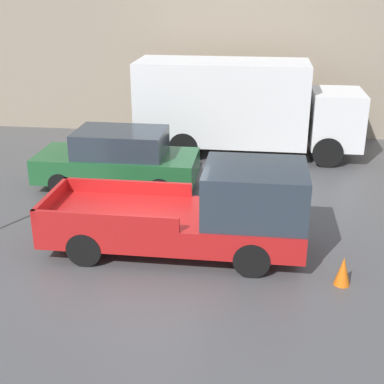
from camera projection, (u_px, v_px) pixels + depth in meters
The scene contains 7 objects.
ground_plane at pixel (150, 250), 12.19m from camera, with size 60.00×60.00×0.00m, color #4C4C4F.
building_wall at pixel (201, 66), 20.57m from camera, with size 28.00×0.15×5.29m.
pickup_truck at pixel (202, 212), 11.80m from camera, with size 5.75×2.09×2.08m.
car at pixel (118, 159), 15.63m from camera, with size 4.67×1.98×1.73m.
delivery_truck at pixel (240, 105), 18.32m from camera, with size 7.61×2.36×3.22m.
newspaper_box at pixel (235, 122), 20.88m from camera, with size 0.45×0.40×1.14m.
traffic_cone at pixel (343, 271), 10.73m from camera, with size 0.33×0.33×0.61m.
Camera 1 is at (2.36, -10.61, 5.76)m, focal length 50.00 mm.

